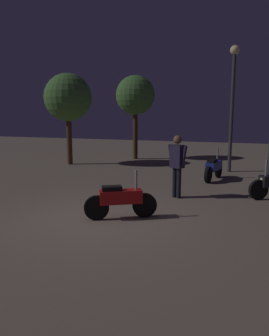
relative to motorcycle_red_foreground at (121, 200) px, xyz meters
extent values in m
plane|color=#756656|center=(-0.51, -0.21, -0.44)|extent=(40.00, 40.00, 0.00)
cylinder|color=black|center=(-0.48, -0.26, -0.16)|extent=(0.54, 0.36, 0.56)
cylinder|color=black|center=(0.49, 0.26, -0.16)|extent=(0.54, 0.36, 0.56)
cube|color=#B71414|center=(0.00, 0.00, 0.07)|extent=(0.98, 0.72, 0.30)
cube|color=black|center=(-0.17, -0.09, 0.27)|extent=(0.50, 0.42, 0.10)
cylinder|color=gray|center=(0.31, 0.17, 0.45)|extent=(0.08, 0.08, 0.45)
sphere|color=#F2EABF|center=(0.40, 0.22, 0.12)|extent=(0.12, 0.12, 0.12)
cylinder|color=black|center=(3.03, 2.69, -0.16)|extent=(0.53, 0.38, 0.56)
cylinder|color=gray|center=(3.20, 2.79, 0.45)|extent=(0.08, 0.08, 0.45)
sphere|color=#F2EABF|center=(3.12, 2.74, 0.12)|extent=(0.12, 0.12, 0.12)
cylinder|color=black|center=(1.50, 4.50, -0.16)|extent=(0.23, 0.57, 0.56)
cylinder|color=black|center=(1.77, 5.57, -0.16)|extent=(0.23, 0.57, 0.56)
cube|color=navy|center=(1.63, 5.03, 0.07)|extent=(0.52, 0.99, 0.30)
cube|color=black|center=(1.59, 4.84, 0.27)|extent=(0.34, 0.48, 0.10)
cylinder|color=gray|center=(1.72, 5.37, 0.45)|extent=(0.07, 0.07, 0.45)
sphere|color=#F2EABF|center=(1.74, 5.47, 0.12)|extent=(0.12, 0.12, 0.12)
cylinder|color=black|center=(0.92, 2.18, -0.01)|extent=(0.12, 0.12, 0.85)
cylinder|color=black|center=(0.78, 2.26, -0.01)|extent=(0.12, 0.12, 0.85)
cube|color=#261E38|center=(0.85, 2.22, 0.73)|extent=(0.43, 0.38, 0.64)
sphere|color=brown|center=(0.85, 2.22, 1.20)|extent=(0.24, 0.24, 0.24)
cylinder|color=#261E38|center=(1.06, 2.11, 0.76)|extent=(0.21, 0.17, 0.58)
cylinder|color=#261E38|center=(0.64, 2.34, 0.76)|extent=(0.21, 0.17, 0.58)
cylinder|color=#38383D|center=(2.09, 6.93, 1.84)|extent=(0.14, 0.14, 4.55)
sphere|color=#F9E59E|center=(2.09, 6.93, 4.25)|extent=(0.36, 0.36, 0.36)
cylinder|color=#4C331E|center=(-4.94, 6.65, 0.69)|extent=(0.24, 0.24, 2.27)
sphere|color=#477A38|center=(-4.94, 6.65, 2.57)|extent=(2.12, 2.12, 2.12)
cylinder|color=#4C331E|center=(-2.62, 9.25, 0.81)|extent=(0.24, 0.24, 2.50)
sphere|color=#477A38|center=(-2.62, 9.25, 2.75)|extent=(1.95, 1.95, 1.95)
camera|label=1|loc=(2.54, -6.82, 1.97)|focal=35.66mm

